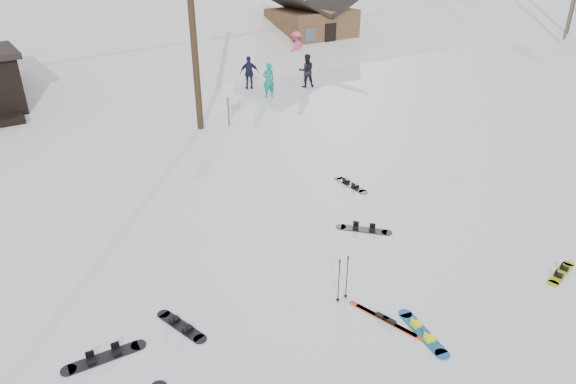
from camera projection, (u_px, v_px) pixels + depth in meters
ground at (428, 357)px, 9.62m from camera, size 200.00×200.00×0.00m
ski_slope at (28, 131)px, 55.68m from camera, size 60.00×85.24×65.97m
ridge_right at (332, 81)px, 70.58m from camera, size 45.66×93.98×54.59m
treeline_right at (365, 4)px, 58.71m from camera, size 20.00×60.00×10.00m
utility_pole at (191, 8)px, 18.87m from camera, size 2.00×0.26×9.00m
trail_sign at (228, 96)px, 20.63m from camera, size 0.50×0.09×1.85m
cabin at (312, 28)px, 34.21m from camera, size 5.39×4.40×3.77m
hero_snowboard at (423, 333)px, 10.17m from camera, size 0.55×1.50×0.11m
hero_skis at (386, 320)px, 10.51m from camera, size 0.53×1.75×0.09m
ski_poles at (343, 279)px, 10.88m from camera, size 0.30×0.08×1.09m
board_scatter_a at (104, 357)px, 9.59m from camera, size 1.57×0.39×0.11m
board_scatter_b at (181, 326)px, 10.35m from camera, size 0.58×1.37×0.10m
board_scatter_d at (364, 229)px, 13.74m from camera, size 1.10×1.20×0.11m
board_scatter_e at (561, 273)px, 11.97m from camera, size 1.29×0.47×0.09m
board_scatter_f at (350, 184)px, 16.20m from camera, size 0.29×1.49×0.10m
skier_teal at (269, 80)px, 24.65m from camera, size 0.65×0.47×1.65m
skier_dark at (306, 71)px, 26.29m from camera, size 1.01×0.92×1.68m
skier_pink at (296, 47)px, 31.25m from camera, size 1.39×1.12×1.88m
skier_navy at (249, 73)px, 25.95m from camera, size 1.05×0.72×1.66m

